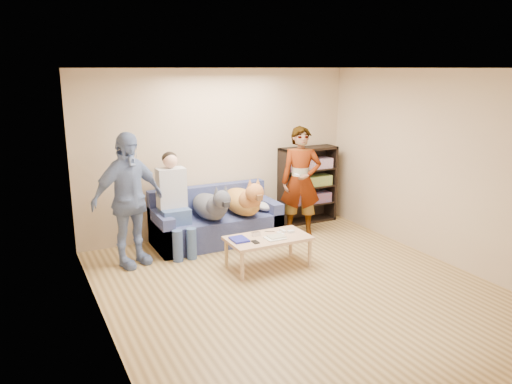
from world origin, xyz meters
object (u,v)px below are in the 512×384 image
dog_gray (212,206)px  bookshelf (307,183)px  camera_silver (256,234)px  person_seated (174,199)px  dog_tan (244,200)px  person_standing_left (128,200)px  notebook_blue (239,239)px  sofa (215,223)px  coffee_table (268,240)px  person_standing_right (301,181)px

dog_gray → bookshelf: 2.00m
camera_silver → person_seated: size_ratio=0.07×
dog_tan → bookshelf: bearing=18.1°
camera_silver → dog_gray: (-0.27, 0.92, 0.19)m
person_standing_left → dog_gray: person_standing_left is taller
person_standing_left → dog_tan: size_ratio=1.53×
notebook_blue → sofa: bearing=82.6°
person_standing_left → camera_silver: size_ratio=16.45×
dog_gray → coffee_table: 1.14m
dog_tan → bookshelf: bookshelf is taller
notebook_blue → person_seated: size_ratio=0.18×
person_standing_right → camera_silver: person_standing_right is taller
notebook_blue → camera_silver: (0.28, 0.07, 0.01)m
person_standing_right → camera_silver: size_ratio=15.69×
sofa → person_standing_left: bearing=-164.7°
person_standing_left → dog_tan: bearing=-15.8°
sofa → person_seated: (-0.68, -0.13, 0.49)m
notebook_blue → dog_tan: 1.15m
dog_tan → dog_gray: bearing=-179.9°
person_standing_right → camera_silver: 1.56m
person_standing_left → person_standing_right: bearing=-18.5°
notebook_blue → sofa: sofa is taller
dog_tan → person_standing_left: bearing=-175.3°
dog_gray → coffee_table: dog_gray is taller
person_seated → dog_gray: size_ratio=1.17×
camera_silver → notebook_blue: bearing=-166.0°
sofa → bookshelf: (1.80, 0.23, 0.40)m
bookshelf → dog_tan: bearing=-161.9°
person_standing_left → dog_gray: (1.23, 0.14, -0.27)m
person_standing_left → bookshelf: (3.18, 0.61, -0.23)m
sofa → coffee_table: (0.24, -1.27, 0.09)m
dog_tan → coffee_table: bearing=-97.6°
person_standing_right → sofa: person_standing_right is taller
camera_silver → person_seated: (-0.80, 1.03, 0.33)m
bookshelf → person_standing_right: bearing=-131.0°
person_standing_right → bookshelf: size_ratio=1.33×
camera_silver → sofa: bearing=96.0°
camera_silver → person_seated: bearing=128.0°
person_standing_left → person_seated: size_ratio=1.23×
sofa → dog_tan: dog_tan is taller
bookshelf → coffee_table: bearing=-136.0°
person_seated → coffee_table: size_ratio=1.34×
camera_silver → bookshelf: size_ratio=0.08×
sofa → bookshelf: size_ratio=1.46×
dog_gray → dog_tan: (0.53, 0.00, 0.02)m
person_standing_left → bookshelf: 3.24m
person_seated → dog_gray: person_seated is taller
dog_tan → camera_silver: bearing=-105.7°
notebook_blue → sofa: 1.24m
coffee_table → person_seated: bearing=128.8°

